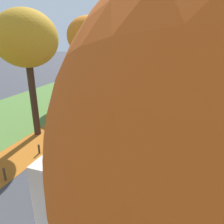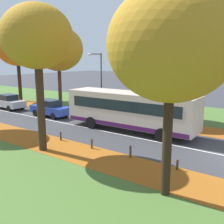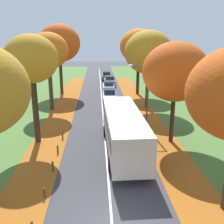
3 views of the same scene
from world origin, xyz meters
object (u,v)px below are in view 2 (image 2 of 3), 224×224
at_px(bollard_fifth, 92,144).
at_px(bollard_sixth, 61,136).
at_px(bollard_third, 177,165).
at_px(tree_left_nearest, 171,45).
at_px(car_blue_lead, 50,108).
at_px(tree_right_far, 17,47).
at_px(tree_right_near, 141,56).
at_px(bus, 130,109).
at_px(tree_right_mid, 58,49).
at_px(streetlamp_right, 99,78).
at_px(bollard_fourth, 130,152).
at_px(tree_left_near, 37,38).
at_px(car_silver_following, 9,102).

relative_size(bollard_fifth, bollard_sixth, 1.02).
bearing_deg(bollard_third, bollard_fifth, 90.71).
bearing_deg(tree_left_nearest, car_blue_lead, 64.77).
bearing_deg(bollard_fifth, bollard_third, -89.29).
xyz_separation_m(tree_right_far, bollard_sixth, (-8.96, -17.24, -6.64)).
bearing_deg(tree_right_near, bus, -160.14).
bearing_deg(bollard_fifth, tree_right_mid, 54.08).
bearing_deg(tree_right_near, car_blue_lead, 119.50).
distance_m(bollard_third, car_blue_lead, 15.56).
relative_size(tree_right_near, car_blue_lead, 1.90).
distance_m(bollard_sixth, streetlamp_right, 8.37).
xyz_separation_m(tree_right_far, car_blue_lead, (-4.23, -10.75, -6.13)).
bearing_deg(car_blue_lead, tree_right_far, 68.52).
xyz_separation_m(tree_right_mid, bus, (-4.03, -12.05, -4.86)).
relative_size(streetlamp_right, car_blue_lead, 1.42).
bearing_deg(bollard_sixth, bollard_third, -89.63).
bearing_deg(tree_left_nearest, streetlamp_right, 49.18).
relative_size(bollard_fourth, streetlamp_right, 0.12).
distance_m(tree_left_near, bollard_sixth, 6.65).
relative_size(tree_left_near, streetlamp_right, 1.43).
bearing_deg(bollard_sixth, tree_right_mid, 46.97).
bearing_deg(tree_right_near, car_silver_following, 107.16).
relative_size(tree_right_near, bus, 0.77).
bearing_deg(car_silver_following, bollard_third, -101.91).
xyz_separation_m(tree_left_nearest, car_blue_lead, (7.23, 15.34, -5.18)).
bearing_deg(streetlamp_right, bus, -115.61).
relative_size(bollard_third, streetlamp_right, 0.09).
relative_size(tree_right_near, tree_right_far, 0.85).
distance_m(tree_left_nearest, streetlamp_right, 15.07).
xyz_separation_m(bollard_fifth, bollard_sixth, (0.02, 2.78, -0.01)).
distance_m(bollard_fourth, streetlamp_right, 11.25).
relative_size(bus, car_silver_following, 2.46).
distance_m(tree_right_far, car_silver_following, 8.55).
height_order(tree_left_near, bollard_third, tree_left_near).
xyz_separation_m(tree_left_nearest, car_silver_following, (7.09, 22.04, -5.18)).
relative_size(tree_right_far, bus, 0.90).
height_order(tree_right_far, car_silver_following, tree_right_far).
bearing_deg(bollard_fifth, tree_right_near, 11.06).
height_order(bollard_fourth, bollard_fifth, bollard_fourth).
height_order(tree_right_near, bollard_fifth, tree_right_near).
bearing_deg(streetlamp_right, tree_right_mid, 76.80).
xyz_separation_m(tree_left_nearest, tree_right_far, (11.46, 26.09, 0.95)).
xyz_separation_m(tree_right_far, bus, (-4.08, -19.74, -5.24)).
distance_m(tree_right_far, bollard_sixth, 20.53).
height_order(tree_right_near, bollard_third, tree_right_near).
relative_size(tree_left_nearest, tree_right_mid, 0.90).
distance_m(tree_left_nearest, tree_left_near, 8.40).
height_order(tree_left_near, tree_right_mid, tree_right_mid).
distance_m(tree_right_mid, car_silver_following, 8.06).
bearing_deg(streetlamp_right, bollard_sixth, -161.48).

